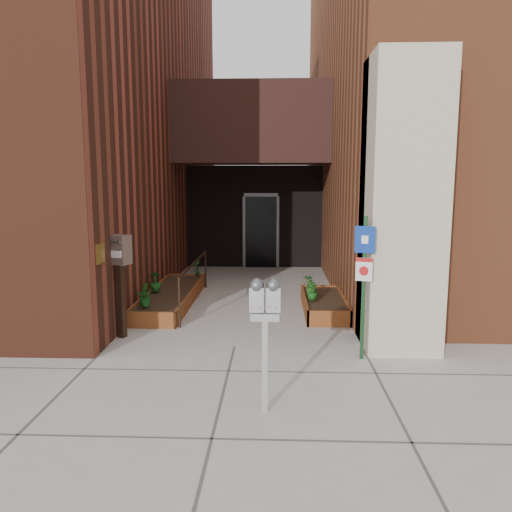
# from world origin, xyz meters

# --- Properties ---
(ground) EXTENTS (80.00, 80.00, 0.00)m
(ground) POSITION_xyz_m (0.00, 0.00, 0.00)
(ground) COLOR #9E9991
(ground) RESTS_ON ground
(architecture) EXTENTS (20.00, 14.60, 10.00)m
(architecture) POSITION_xyz_m (-0.18, 6.89, 4.98)
(architecture) COLOR #5E291B
(architecture) RESTS_ON ground
(planter_left) EXTENTS (0.90, 3.60, 0.30)m
(planter_left) POSITION_xyz_m (-1.55, 2.70, 0.13)
(planter_left) COLOR brown
(planter_left) RESTS_ON ground
(planter_right) EXTENTS (0.80, 2.20, 0.30)m
(planter_right) POSITION_xyz_m (1.60, 2.20, 0.13)
(planter_right) COLOR brown
(planter_right) RESTS_ON ground
(handrail) EXTENTS (0.04, 3.34, 0.90)m
(handrail) POSITION_xyz_m (-1.05, 2.65, 0.75)
(handrail) COLOR black
(handrail) RESTS_ON ground
(parking_meter) EXTENTS (0.34, 0.16, 1.53)m
(parking_meter) POSITION_xyz_m (0.52, -2.16, 1.19)
(parking_meter) COLOR #B7B7BA
(parking_meter) RESTS_ON ground
(sign_post) EXTENTS (0.28, 0.11, 2.09)m
(sign_post) POSITION_xyz_m (1.90, -0.45, 1.28)
(sign_post) COLOR #123417
(sign_post) RESTS_ON ground
(payment_dropbox) EXTENTS (0.40, 0.35, 1.71)m
(payment_dropbox) POSITION_xyz_m (-1.90, 0.42, 1.23)
(payment_dropbox) COLOR black
(payment_dropbox) RESTS_ON ground
(shrub_left_a) EXTENTS (0.41, 0.41, 0.36)m
(shrub_left_a) POSITION_xyz_m (-1.73, 1.33, 0.48)
(shrub_left_a) COLOR #1A5D1C
(shrub_left_a) RESTS_ON planter_left
(shrub_left_b) EXTENTS (0.24, 0.24, 0.34)m
(shrub_left_b) POSITION_xyz_m (-1.85, 1.66, 0.47)
(shrub_left_b) COLOR #295A19
(shrub_left_b) RESTS_ON planter_left
(shrub_left_c) EXTENTS (0.26, 0.26, 0.41)m
(shrub_left_c) POSITION_xyz_m (-1.85, 2.57, 0.50)
(shrub_left_c) COLOR #1A5C1D
(shrub_left_c) RESTS_ON planter_left
(shrub_left_d) EXTENTS (0.25, 0.25, 0.37)m
(shrub_left_d) POSITION_xyz_m (-1.25, 4.30, 0.48)
(shrub_left_d) COLOR #18551A
(shrub_left_d) RESTS_ON planter_left
(shrub_right_a) EXTENTS (0.27, 0.27, 0.35)m
(shrub_right_a) POSITION_xyz_m (1.35, 1.93, 0.47)
(shrub_right_a) COLOR #1A5618
(shrub_right_a) RESTS_ON planter_right
(shrub_right_b) EXTENTS (0.17, 0.17, 0.30)m
(shrub_right_b) POSITION_xyz_m (1.35, 2.90, 0.45)
(shrub_right_b) COLOR #1A5E1C
(shrub_right_b) RESTS_ON planter_right
(shrub_right_c) EXTENTS (0.47, 0.47, 0.37)m
(shrub_right_c) POSITION_xyz_m (1.35, 2.34, 0.48)
(shrub_right_c) COLOR #2B5F1B
(shrub_right_c) RESTS_ON planter_right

